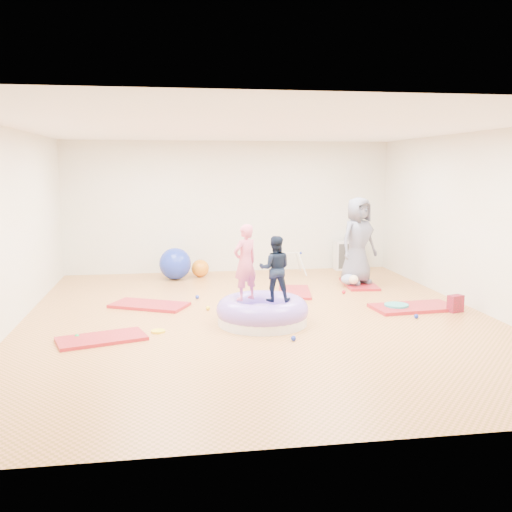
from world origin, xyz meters
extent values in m
cube|color=#D38550|center=(0.00, 0.00, 0.00)|extent=(7.00, 8.00, 0.01)
cube|color=white|center=(0.00, 0.00, 2.80)|extent=(7.00, 8.00, 0.01)
cube|color=beige|center=(0.00, 4.00, 1.40)|extent=(7.00, 0.01, 2.80)
cube|color=beige|center=(0.00, -4.00, 1.40)|extent=(7.00, 0.01, 2.80)
cube|color=beige|center=(-3.50, 0.00, 1.40)|extent=(0.01, 8.00, 2.80)
cube|color=beige|center=(3.50, 0.00, 1.40)|extent=(0.01, 8.00, 2.80)
cube|color=red|center=(-2.22, -0.79, 0.02)|extent=(1.24, 0.88, 0.05)
cube|color=red|center=(-1.65, 0.98, 0.03)|extent=(1.36, 1.08, 0.05)
cube|color=red|center=(0.90, 1.59, 0.02)|extent=(0.72, 1.16, 0.05)
cube|color=red|center=(2.53, 0.17, 0.03)|extent=(1.37, 0.77, 0.05)
cube|color=red|center=(2.29, 2.10, 0.02)|extent=(0.67, 1.18, 0.05)
cylinder|color=silver|center=(0.00, -0.31, 0.07)|extent=(1.30, 1.30, 0.15)
torus|color=#7D5ECD|center=(0.00, -0.31, 0.21)|extent=(1.34, 1.34, 0.36)
ellipsoid|color=#7D5ECD|center=(0.00, -0.31, 0.13)|extent=(0.71, 0.71, 0.32)
imported|color=#DE617E|center=(-0.23, -0.20, 0.94)|extent=(0.48, 0.44, 1.11)
imported|color=black|center=(0.18, -0.34, 0.86)|extent=(0.51, 0.43, 0.95)
imported|color=slate|center=(2.23, 2.08, 0.87)|extent=(0.95, 0.82, 1.64)
ellipsoid|color=#8C9FC9|center=(2.07, 1.95, 0.15)|extent=(0.37, 0.24, 0.21)
sphere|color=beige|center=(2.07, 1.78, 0.18)|extent=(0.17, 0.17, 0.17)
sphere|color=#192EA8|center=(2.33, -0.39, 0.03)|extent=(0.07, 0.07, 0.07)
sphere|color=green|center=(-2.54, -0.69, 0.03)|extent=(0.07, 0.07, 0.07)
sphere|color=#192EA8|center=(-0.85, 1.41, 0.03)|extent=(0.07, 0.07, 0.07)
sphere|color=red|center=(1.76, 1.41, 0.03)|extent=(0.07, 0.07, 0.07)
sphere|color=#192EA8|center=(0.26, -1.20, 0.03)|extent=(0.07, 0.07, 0.07)
sphere|color=yellow|center=(-0.73, 0.59, 0.03)|extent=(0.07, 0.07, 0.07)
sphere|color=#192EA8|center=(-1.20, 3.23, 0.32)|extent=(0.64, 0.64, 0.64)
sphere|color=orange|center=(-0.69, 3.41, 0.18)|extent=(0.36, 0.36, 0.36)
cylinder|color=silver|center=(0.97, 3.14, 0.25)|extent=(0.18, 0.18, 0.48)
cylinder|color=silver|center=(0.97, 3.55, 0.25)|extent=(0.18, 0.18, 0.48)
cylinder|color=silver|center=(1.41, 3.14, 0.25)|extent=(0.18, 0.18, 0.48)
cylinder|color=silver|center=(1.41, 3.55, 0.25)|extent=(0.18, 0.18, 0.48)
cylinder|color=silver|center=(1.19, 3.35, 0.46)|extent=(0.46, 0.03, 0.03)
sphere|color=red|center=(0.96, 3.35, 0.46)|extent=(0.06, 0.06, 0.06)
sphere|color=#192EA8|center=(1.42, 3.35, 0.46)|extent=(0.06, 0.06, 0.06)
cube|color=silver|center=(2.62, 3.80, 0.32)|extent=(0.64, 0.31, 0.64)
cube|color=#3B3B3B|center=(2.62, 3.65, 0.32)|extent=(0.55, 0.02, 0.55)
cube|color=silver|center=(2.62, 3.75, 0.32)|extent=(0.02, 0.22, 0.56)
cube|color=silver|center=(2.62, 3.75, 0.32)|extent=(0.56, 0.22, 0.02)
cylinder|color=teal|center=(2.25, 0.19, 0.04)|extent=(0.38, 0.38, 0.08)
cube|color=#B9092A|center=(3.10, -0.10, 0.13)|extent=(0.27, 0.21, 0.27)
cylinder|color=yellow|center=(-1.49, -0.53, 0.01)|extent=(0.20, 0.20, 0.03)
camera|label=1|loc=(-1.32, -8.22, 2.24)|focal=40.00mm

